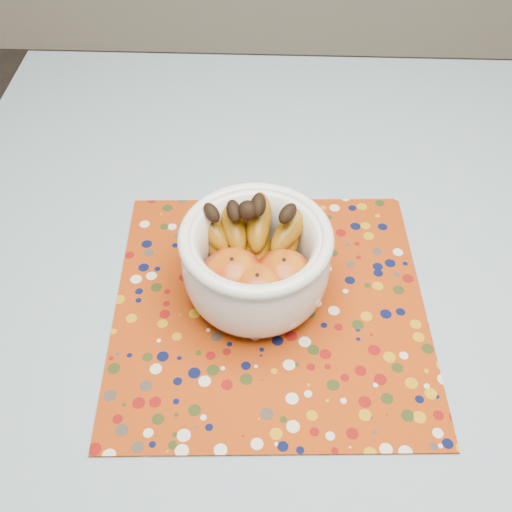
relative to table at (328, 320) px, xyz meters
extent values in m
plane|color=#2D2826|center=(0.00, 0.00, -0.67)|extent=(4.00, 4.00, 0.00)
cube|color=brown|center=(0.00, 0.00, 0.06)|extent=(1.20, 1.20, 0.04)
cylinder|color=brown|center=(-0.53, 0.53, -0.32)|extent=(0.06, 0.06, 0.71)
cube|color=slate|center=(0.00, 0.00, 0.08)|extent=(1.32, 1.32, 0.01)
cube|color=#902E07|center=(-0.09, -0.04, 0.09)|extent=(0.47, 0.47, 0.00)
cylinder|color=white|center=(-0.12, -0.02, 0.10)|extent=(0.11, 0.11, 0.01)
cylinder|color=white|center=(-0.12, -0.02, 0.11)|extent=(0.15, 0.15, 0.01)
torus|color=white|center=(-0.12, -0.02, 0.21)|extent=(0.21, 0.21, 0.02)
ellipsoid|color=maroon|center=(-0.15, -0.05, 0.15)|extent=(0.09, 0.09, 0.08)
ellipsoid|color=maroon|center=(-0.08, -0.04, 0.15)|extent=(0.09, 0.09, 0.08)
ellipsoid|color=maroon|center=(-0.11, -0.07, 0.15)|extent=(0.09, 0.09, 0.08)
sphere|color=black|center=(-0.13, 0.02, 0.22)|extent=(0.03, 0.03, 0.03)
camera|label=1|loc=(-0.09, -0.57, 0.79)|focal=42.00mm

